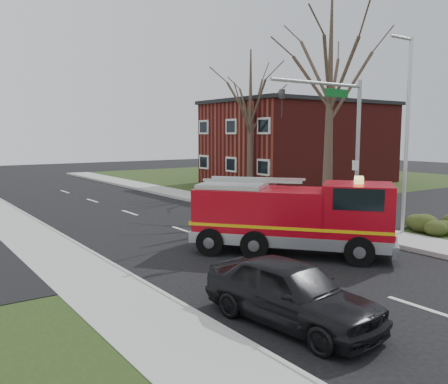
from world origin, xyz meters
TOP-DOWN VIEW (x-y plane):
  - ground at (0.00, 0.00)m, footprint 120.00×120.00m
  - sidewalk_right at (6.20, 0.00)m, footprint 2.40×80.00m
  - sidewalk_left at (-6.20, 0.00)m, footprint 2.40×80.00m
  - brick_building at (19.00, 18.00)m, footprint 15.40×10.40m
  - health_center_sign at (10.50, 12.50)m, footprint 0.12×2.00m
  - hedge_corner at (9.00, -1.00)m, footprint 2.80×2.00m
  - bare_tree_near at (9.50, 6.00)m, footprint 6.00×6.00m
  - bare_tree_far at (11.00, 15.00)m, footprint 5.25×5.25m
  - traffic_signal_mast at (5.21, 1.50)m, footprint 5.29×0.18m
  - streetlight_pole at (7.14, -0.50)m, footprint 1.48×0.16m
  - fire_engine at (1.25, 0.04)m, footprint 6.40×7.08m
  - parked_car_maroon at (-3.44, -4.79)m, footprint 2.33×4.71m

SIDE VIEW (x-z plane):
  - ground at x=0.00m, z-range 0.00..0.00m
  - sidewalk_right at x=6.20m, z-range 0.00..0.15m
  - sidewalk_left at x=-6.20m, z-range 0.00..0.15m
  - hedge_corner at x=9.00m, z-range 0.13..1.03m
  - parked_car_maroon at x=-3.44m, z-range 0.00..1.54m
  - health_center_sign at x=10.50m, z-range 0.18..1.58m
  - fire_engine at x=1.25m, z-range -0.14..2.75m
  - brick_building at x=19.00m, z-range 0.03..7.28m
  - streetlight_pole at x=7.14m, z-range 0.35..8.75m
  - traffic_signal_mast at x=5.21m, z-range 1.31..8.11m
  - bare_tree_far at x=11.00m, z-range 1.24..11.74m
  - bare_tree_near at x=9.50m, z-range 1.41..13.41m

